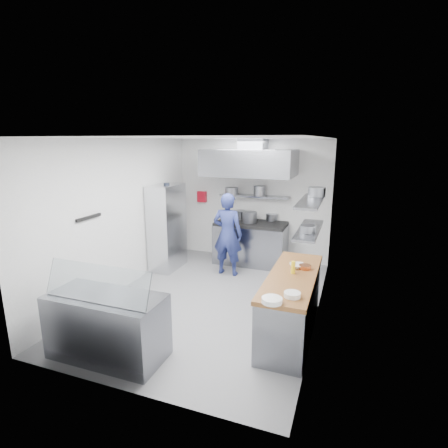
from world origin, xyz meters
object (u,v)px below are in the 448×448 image
at_px(gas_range, 251,244).
at_px(chef, 228,234).
at_px(wire_rack, 167,227).
at_px(display_case, 107,326).

distance_m(gas_range, chef, 0.96).
height_order(wire_rack, display_case, wire_rack).
distance_m(gas_range, wire_rack, 1.93).
relative_size(chef, display_case, 1.15).
bearing_deg(display_case, chef, 81.56).
relative_size(gas_range, wire_rack, 0.86).
relative_size(gas_range, display_case, 1.07).
bearing_deg(display_case, wire_rack, 105.46).
bearing_deg(gas_range, display_case, -100.40).
height_order(gas_range, chef, chef).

